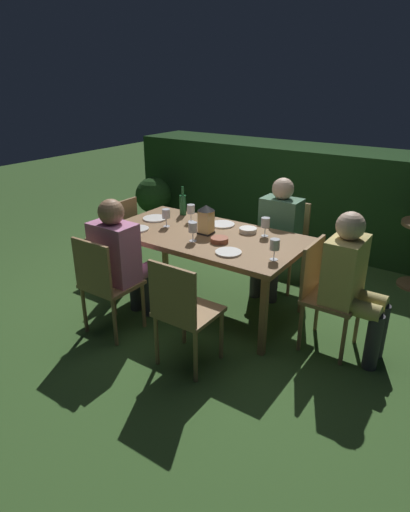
{
  "coord_description": "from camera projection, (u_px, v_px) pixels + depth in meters",
  "views": [
    {
      "loc": [
        2.06,
        -2.99,
        2.04
      ],
      "look_at": [
        0.0,
        0.0,
        0.51
      ],
      "focal_mm": 30.13,
      "sensor_mm": 36.0,
      "label": 1
    }
  ],
  "objects": [
    {
      "name": "ground_plane",
      "position": [
        205.0,
        305.0,
        4.14
      ],
      "size": [
        16.0,
        16.0,
        0.0
      ],
      "primitive_type": "plane",
      "color": "#385B28"
    },
    {
      "name": "dining_table",
      "position": [
        205.0,
        239.0,
        3.88
      ],
      "size": [
        1.77,
        0.94,
        0.73
      ],
      "color": "olive",
      "rests_on": "ground"
    },
    {
      "name": "chair_side_right_b",
      "position": [
        285.0,
        240.0,
        4.4
      ],
      "size": [
        0.42,
        0.4,
        0.87
      ],
      "color": "#937047",
      "rests_on": "ground"
    },
    {
      "name": "person_in_green",
      "position": [
        277.0,
        231.0,
        4.19
      ],
      "size": [
        0.38,
        0.47,
        1.15
      ],
      "color": "#4C7A5B",
      "rests_on": "ground"
    },
    {
      "name": "chair_side_left_a",
      "position": [
        105.0,
        282.0,
        3.5
      ],
      "size": [
        0.42,
        0.4,
        0.87
      ],
      "color": "#937047",
      "rests_on": "ground"
    },
    {
      "name": "person_in_pink",
      "position": [
        121.0,
        257.0,
        3.59
      ],
      "size": [
        0.38,
        0.47,
        1.15
      ],
      "color": "#C675A3",
      "rests_on": "ground"
    },
    {
      "name": "chair_side_left_b",
      "position": [
        183.0,
        309.0,
        3.09
      ],
      "size": [
        0.42,
        0.4,
        0.87
      ],
      "color": "#937047",
      "rests_on": "ground"
    },
    {
      "name": "chair_head_near",
      "position": [
        117.0,
        235.0,
        4.54
      ],
      "size": [
        0.4,
        0.42,
        0.87
      ],
      "color": "#937047",
      "rests_on": "ground"
    },
    {
      "name": "chair_head_far",
      "position": [
        324.0,
        291.0,
        3.36
      ],
      "size": [
        0.4,
        0.42,
        0.87
      ],
      "color": "#937047",
      "rests_on": "ground"
    },
    {
      "name": "person_in_mustard",
      "position": [
        352.0,
        279.0,
        3.2
      ],
      "size": [
        0.48,
        0.38,
        1.15
      ],
      "color": "tan",
      "rests_on": "ground"
    },
    {
      "name": "lantern_centerpiece",
      "position": [
        206.0,
        218.0,
        3.8
      ],
      "size": [
        0.15,
        0.15,
        0.27
      ],
      "color": "black",
      "rests_on": "dining_table"
    },
    {
      "name": "green_bottle_on_table",
      "position": [
        183.0,
        204.0,
        4.35
      ],
      "size": [
        0.07,
        0.07,
        0.29
      ],
      "color": "#1E5B2D",
      "rests_on": "dining_table"
    },
    {
      "name": "wine_glass_a",
      "position": [
        166.0,
        215.0,
        3.99
      ],
      "size": [
        0.08,
        0.08,
        0.17
      ],
      "color": "silver",
      "rests_on": "dining_table"
    },
    {
      "name": "wine_glass_b",
      "position": [
        191.0,
        210.0,
        4.13
      ],
      "size": [
        0.08,
        0.08,
        0.17
      ],
      "color": "silver",
      "rests_on": "dining_table"
    },
    {
      "name": "wine_glass_c",
      "position": [
        193.0,
        228.0,
        3.64
      ],
      "size": [
        0.08,
        0.08,
        0.17
      ],
      "color": "silver",
      "rests_on": "dining_table"
    },
    {
      "name": "wine_glass_d",
      "position": [
        275.0,
        246.0,
        3.26
      ],
      "size": [
        0.08,
        0.08,
        0.17
      ],
      "color": "silver",
      "rests_on": "dining_table"
    },
    {
      "name": "wine_glass_e",
      "position": [
        265.0,
        223.0,
        3.75
      ],
      "size": [
        0.08,
        0.08,
        0.17
      ],
      "color": "silver",
      "rests_on": "dining_table"
    },
    {
      "name": "plate_a",
      "position": [
        138.0,
        229.0,
        3.95
      ],
      "size": [
        0.2,
        0.2,
        0.01
      ],
      "primitive_type": "cylinder",
      "color": "silver",
      "rests_on": "dining_table"
    },
    {
      "name": "plate_b",
      "position": [
        228.0,
        252.0,
        3.43
      ],
      "size": [
        0.21,
        0.21,
        0.01
      ],
      "primitive_type": "cylinder",
      "color": "white",
      "rests_on": "dining_table"
    },
    {
      "name": "plate_c",
      "position": [
        222.0,
        224.0,
        4.08
      ],
      "size": [
        0.23,
        0.23,
        0.01
      ],
      "primitive_type": "cylinder",
      "color": "white",
      "rests_on": "dining_table"
    },
    {
      "name": "plate_d",
      "position": [
        155.0,
        218.0,
        4.24
      ],
      "size": [
        0.24,
        0.24,
        0.01
      ],
      "primitive_type": "cylinder",
      "color": "white",
      "rests_on": "dining_table"
    },
    {
      "name": "bowl_olives",
      "position": [
        219.0,
        240.0,
        3.65
      ],
      "size": [
        0.15,
        0.15,
        0.04
      ],
      "color": "#9E5138",
      "rests_on": "dining_table"
    },
    {
      "name": "bowl_bread",
      "position": [
        248.0,
        230.0,
        3.88
      ],
      "size": [
        0.16,
        0.16,
        0.04
      ],
      "color": "silver",
      "rests_on": "dining_table"
    },
    {
      "name": "hedge_backdrop",
      "position": [
        302.0,
        194.0,
        5.6
      ],
      "size": [
        4.69,
        0.84,
        1.22
      ],
      "primitive_type": "cube",
      "color": "#193816",
      "rests_on": "ground"
    },
    {
      "name": "potted_plant_by_hedge",
      "position": [
        154.0,
        198.0,
        6.07
      ],
      "size": [
        0.51,
        0.51,
        0.73
      ],
      "color": "brown",
      "rests_on": "ground"
    }
  ]
}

